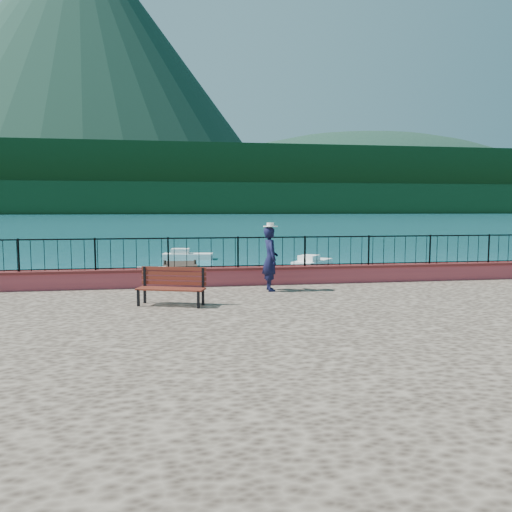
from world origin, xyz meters
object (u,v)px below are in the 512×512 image
object	(u,v)px
park_bench	(171,294)
boat_0	(163,275)
boat_2	(312,260)
boat_1	(296,277)
boat_4	(188,254)
person	(270,259)

from	to	relation	value
park_bench	boat_0	xyz separation A→B (m)	(-0.47, 11.80, -1.09)
boat_0	boat_2	size ratio (longest dim) A/B	1.17
boat_1	boat_2	size ratio (longest dim) A/B	1.00
boat_0	boat_4	bearing A→B (deg)	84.04
person	park_bench	bearing A→B (deg)	119.72
boat_2	boat_4	bearing A→B (deg)	92.62
person	boat_0	bearing A→B (deg)	16.47
park_bench	boat_2	distance (m)	19.26
boat_0	park_bench	bearing A→B (deg)	-86.12
boat_0	boat_4	size ratio (longest dim) A/B	1.14
boat_1	boat_2	bearing A→B (deg)	83.18
park_bench	boat_0	bearing A→B (deg)	110.97
boat_1	boat_4	world-z (taller)	same
park_bench	boat_4	size ratio (longest dim) A/B	0.52
park_bench	boat_1	size ratio (longest dim) A/B	0.53
person	boat_2	xyz separation A→B (m)	(5.65, 15.39, -1.76)
boat_0	boat_1	size ratio (longest dim) A/B	1.16
boat_0	boat_2	distance (m)	10.54
boat_1	boat_2	xyz separation A→B (m)	(2.76, 7.01, 0.00)
person	boat_1	xyz separation A→B (m)	(2.89, 8.39, -1.76)
boat_4	person	bearing A→B (deg)	-76.15
boat_2	park_bench	bearing A→B (deg)	-166.39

